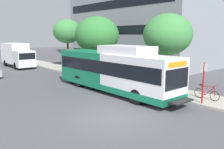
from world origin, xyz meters
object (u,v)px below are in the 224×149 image
(street_tree_mid_block, at_px, (97,35))
(transit_bus, at_px, (114,70))
(street_tree_near_stop, at_px, (168,35))
(box_truck_background, at_px, (17,54))
(bus_stop_sign_pole, at_px, (203,80))
(street_tree_far_block, at_px, (67,31))
(bicycle_parked, at_px, (207,93))

(street_tree_mid_block, bearing_deg, transit_bus, -118.21)
(transit_bus, relative_size, street_tree_near_stop, 2.04)
(transit_bus, relative_size, box_truck_background, 1.75)
(street_tree_mid_block, xyz_separation_m, box_truck_background, (-4.46, 12.32, -2.63))
(bus_stop_sign_pole, bearing_deg, street_tree_far_block, 83.48)
(bus_stop_sign_pole, xyz_separation_m, street_tree_far_block, (2.35, 20.52, 3.20))
(street_tree_far_block, bearing_deg, street_tree_near_stop, -90.46)
(bus_stop_sign_pole, height_order, street_tree_mid_block, street_tree_mid_block)
(bicycle_parked, height_order, street_tree_near_stop, street_tree_near_stop)
(bus_stop_sign_pole, bearing_deg, street_tree_near_stop, 63.43)
(bus_stop_sign_pole, distance_m, street_tree_mid_block, 13.76)
(street_tree_near_stop, distance_m, street_tree_far_block, 16.09)
(bicycle_parked, xyz_separation_m, street_tree_mid_block, (0.82, 13.13, 3.81))
(transit_bus, xyz_separation_m, street_tree_far_block, (4.26, 14.17, 3.14))
(street_tree_near_stop, bearing_deg, street_tree_mid_block, 92.40)
(box_truck_background, bearing_deg, bus_stop_sign_pole, -84.18)
(street_tree_near_stop, bearing_deg, street_tree_far_block, 89.54)
(box_truck_background, bearing_deg, street_tree_near_stop, -77.19)
(bicycle_parked, relative_size, street_tree_near_stop, 0.29)
(street_tree_near_stop, relative_size, street_tree_far_block, 0.95)
(street_tree_mid_block, distance_m, box_truck_background, 13.36)
(street_tree_near_stop, relative_size, street_tree_mid_block, 0.96)
(street_tree_near_stop, bearing_deg, box_truck_background, 102.81)
(bicycle_parked, distance_m, street_tree_near_stop, 5.84)
(street_tree_far_block, bearing_deg, bicycle_parked, -93.74)
(street_tree_near_stop, xyz_separation_m, street_tree_far_block, (0.13, 16.09, 0.41))
(street_tree_near_stop, xyz_separation_m, box_truck_background, (-4.83, 21.25, -2.70))
(bus_stop_sign_pole, bearing_deg, bicycle_parked, 12.63)
(bus_stop_sign_pole, distance_m, street_tree_far_block, 20.90)
(bus_stop_sign_pole, height_order, box_truck_background, box_truck_background)
(bicycle_parked, bearing_deg, street_tree_near_stop, 74.12)
(transit_bus, distance_m, street_tree_far_block, 15.13)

